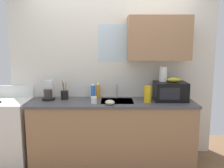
{
  "coord_description": "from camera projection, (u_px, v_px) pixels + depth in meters",
  "views": [
    {
      "loc": [
        -0.01,
        -3.32,
        1.69
      ],
      "look_at": [
        0.0,
        0.0,
        1.15
      ],
      "focal_mm": 38.11,
      "sensor_mm": 36.0,
      "label": 1
    }
  ],
  "objects": [
    {
      "name": "counter_unit",
      "position": [
        112.0,
        131.0,
        3.47
      ],
      "size": [
        2.34,
        0.63,
        0.9
      ],
      "color": "#9E7551",
      "rests_on": "ground"
    },
    {
      "name": "small_bowl",
      "position": [
        110.0,
        102.0,
        3.2
      ],
      "size": [
        0.13,
        0.13,
        0.06
      ],
      "primitive_type": "ellipsoid",
      "color": "beige",
      "rests_on": "counter_unit"
    },
    {
      "name": "paper_towel_roll",
      "position": [
        163.0,
        74.0,
        3.44
      ],
      "size": [
        0.11,
        0.11,
        0.22
      ],
      "primitive_type": "cylinder",
      "color": "white",
      "rests_on": "microwave"
    },
    {
      "name": "dish_soap_bottle_orange",
      "position": [
        98.0,
        91.0,
        3.57
      ],
      "size": [
        0.06,
        0.06,
        0.25
      ],
      "color": "orange",
      "rests_on": "counter_unit"
    },
    {
      "name": "stove_range",
      "position": [
        8.0,
        131.0,
        3.47
      ],
      "size": [
        0.6,
        0.6,
        1.08
      ],
      "color": "white",
      "rests_on": "ground"
    },
    {
      "name": "utensil_crock",
      "position": [
        64.0,
        95.0,
        3.51
      ],
      "size": [
        0.11,
        0.11,
        0.28
      ],
      "color": "black",
      "rests_on": "counter_unit"
    },
    {
      "name": "cereal_canister",
      "position": [
        147.0,
        94.0,
        3.33
      ],
      "size": [
        0.1,
        0.1,
        0.23
      ],
      "primitive_type": "cylinder",
      "color": "gold",
      "rests_on": "counter_unit"
    },
    {
      "name": "dish_soap_bottle_blue",
      "position": [
        93.0,
        91.0,
        3.55
      ],
      "size": [
        0.07,
        0.07,
        0.24
      ],
      "color": "blue",
      "rests_on": "counter_unit"
    },
    {
      "name": "microwave",
      "position": [
        170.0,
        91.0,
        3.43
      ],
      "size": [
        0.46,
        0.35,
        0.27
      ],
      "color": "black",
      "rests_on": "counter_unit"
    },
    {
      "name": "kitchen_wall_assembly",
      "position": [
        120.0,
        68.0,
        3.63
      ],
      "size": [
        3.11,
        0.42,
        2.5
      ],
      "color": "silver",
      "rests_on": "ground"
    },
    {
      "name": "coffee_maker",
      "position": [
        48.0,
        93.0,
        3.49
      ],
      "size": [
        0.19,
        0.21,
        0.28
      ],
      "color": "black",
      "rests_on": "counter_unit"
    },
    {
      "name": "sink_faucet",
      "position": [
        116.0,
        91.0,
        3.62
      ],
      "size": [
        0.03,
        0.03,
        0.21
      ],
      "primitive_type": "cylinder",
      "color": "#B2B5BA",
      "rests_on": "counter_unit"
    },
    {
      "name": "mug_white",
      "position": [
        94.0,
        100.0,
        3.25
      ],
      "size": [
        0.08,
        0.08,
        0.09
      ],
      "primitive_type": "cylinder",
      "color": "white",
      "rests_on": "counter_unit"
    },
    {
      "name": "banana_bunch",
      "position": [
        174.0,
        80.0,
        3.4
      ],
      "size": [
        0.2,
        0.11,
        0.07
      ],
      "primitive_type": "ellipsoid",
      "color": "gold",
      "rests_on": "microwave"
    }
  ]
}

